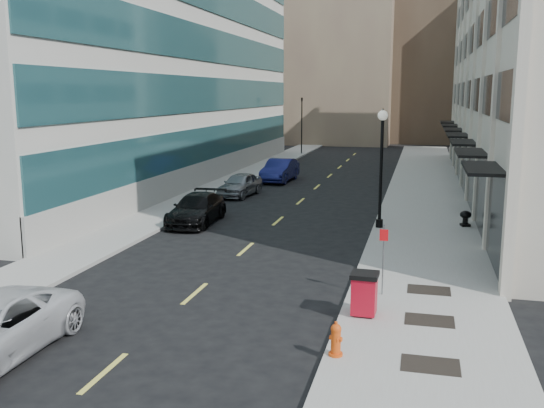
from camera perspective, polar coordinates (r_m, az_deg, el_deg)
The scene contains 21 objects.
ground at distance 18.89m, azimuth -9.50°, elevation -10.22°, with size 160.00×160.00×0.00m, color black.
sidewalk_right at distance 36.75m, azimuth 14.24°, elevation -0.14°, with size 5.00×80.00×0.15m, color gray.
sidewalk_left at distance 39.22m, azimuth -6.66°, elevation 0.77°, with size 3.00×80.00×0.15m, color gray.
building_left at distance 49.09m, azimuth -14.63°, elevation 14.05°, with size 16.14×46.00×20.00m.
skyline_tan_near at distance 85.22m, azimuth 6.62°, elevation 15.35°, with size 14.00×18.00×28.00m, color #8D7B5C.
skyline_brown at distance 88.78m, azimuth 15.06°, elevation 16.82°, with size 12.00×16.00×34.00m, color brown.
skyline_tan_far at distance 96.62m, azimuth 1.33°, elevation 13.04°, with size 12.00×14.00×22.00m, color #8D7B5C.
skyline_stone at distance 82.94m, azimuth 21.96°, elevation 12.04°, with size 10.00×14.00×20.00m, color beige.
grate_near at distance 15.58m, azimuth 14.68°, elevation -14.44°, with size 1.40×1.00×0.01m, color black.
grate_mid at distance 18.35m, azimuth 14.61°, elevation -10.54°, with size 1.40×1.00×0.01m, color black.
grate_far at distance 20.99m, azimuth 14.55°, elevation -7.84°, with size 1.40×1.00×0.01m, color black.
road_centerline at distance 34.57m, azimuth 1.72°, elevation -0.59°, with size 0.15×68.20×0.01m.
traffic_signal at distance 65.41m, azimuth 2.83°, elevation 9.64°, with size 0.66×0.66×6.98m.
car_black_pickup at distance 31.24m, azimuth -7.10°, elevation -0.47°, with size 2.10×5.16×1.50m, color black.
car_silver_sedan at distance 39.31m, azimuth -3.03°, elevation 1.84°, with size 1.77×4.39×1.50m, color gray.
car_blue_sedan at distance 45.73m, azimuth 0.74°, elevation 3.19°, with size 1.79×5.13×1.69m, color navy.
fire_hydrant at distance 15.51m, azimuth 6.03°, elevation -12.53°, with size 0.36×0.36×0.88m.
trash_bin at distance 18.17m, azimuth 8.68°, elevation -8.21°, with size 0.82×0.91×1.29m.
lamppost at distance 29.47m, azimuth 10.26°, elevation 4.29°, with size 0.48×0.48×5.78m.
sign_post at distance 19.82m, azimuth 10.45°, elevation -4.24°, with size 0.27×0.07×2.33m.
urn_planter at distance 31.20m, azimuth 17.76°, elevation -1.15°, with size 0.56×0.56×0.77m.
Camera 1 is at (7.19, -16.16, 6.62)m, focal length 40.00 mm.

